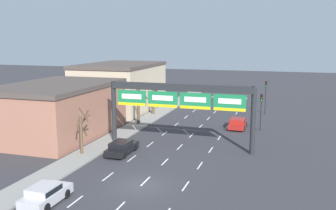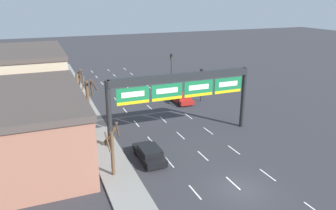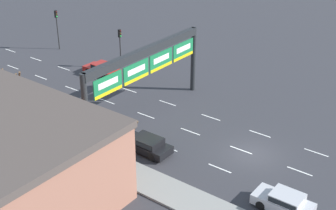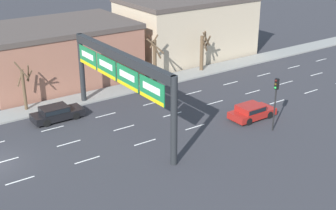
# 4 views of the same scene
# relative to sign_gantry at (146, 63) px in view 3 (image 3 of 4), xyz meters

# --- Properties ---
(ground_plane) EXTENTS (220.00, 220.00, 0.00)m
(ground_plane) POSITION_rel_sign_gantry_xyz_m (0.00, -10.80, -5.26)
(ground_plane) COLOR #333338
(sidewalk_left) EXTENTS (2.80, 110.00, 0.15)m
(sidewalk_left) POSITION_rel_sign_gantry_xyz_m (-8.00, -10.80, -5.18)
(sidewalk_left) COLOR gray
(sidewalk_left) RESTS_ON ground_plane
(lane_dashes) EXTENTS (6.72, 67.00, 0.01)m
(lane_dashes) POSITION_rel_sign_gantry_xyz_m (-0.00, 2.70, -5.25)
(lane_dashes) COLOR white
(lane_dashes) RESTS_ON ground_plane
(sign_gantry) EXTENTS (15.29, 0.70, 6.66)m
(sign_gantry) POSITION_rel_sign_gantry_xyz_m (0.00, 0.00, 0.00)
(sign_gantry) COLOR #232628
(sign_gantry) RESTS_ON ground_plane
(car_black) EXTENTS (1.85, 4.45, 1.30)m
(car_black) POSITION_rel_sign_gantry_xyz_m (-4.79, -3.78, -4.55)
(car_black) COLOR black
(car_black) RESTS_ON ground_plane
(car_silver) EXTENTS (1.83, 3.95, 1.38)m
(car_silver) POSITION_rel_sign_gantry_xyz_m (-4.99, -15.76, -4.52)
(car_silver) COLOR #B7B7BC
(car_silver) RESTS_ON ground_plane
(car_red) EXTENTS (1.97, 4.20, 1.30)m
(car_red) POSITION_rel_sign_gantry_xyz_m (4.73, 10.36, -4.55)
(car_red) COLOR maroon
(car_red) RESTS_ON ground_plane
(traffic_light_near_gantry) EXTENTS (0.30, 0.35, 4.55)m
(traffic_light_near_gantry) POSITION_rel_sign_gantry_xyz_m (7.51, 10.09, -2.00)
(traffic_light_near_gantry) COLOR black
(traffic_light_near_gantry) RESTS_ON ground_plane
(traffic_light_mid_block) EXTENTS (0.30, 0.35, 5.01)m
(traffic_light_mid_block) POSITION_rel_sign_gantry_xyz_m (7.47, 20.66, -1.70)
(traffic_light_mid_block) COLOR black
(traffic_light_mid_block) RESTS_ON ground_plane
(tree_bare_closest) EXTENTS (1.48, 1.49, 4.72)m
(tree_bare_closest) POSITION_rel_sign_gantry_xyz_m (-8.35, -5.18, -2.82)
(tree_bare_closest) COLOR brown
(tree_bare_closest) RESTS_ON sidewalk_left
(tree_bare_second) EXTENTS (1.90, 1.88, 5.02)m
(tree_bare_second) POSITION_rel_sign_gantry_xyz_m (-7.99, 8.65, -2.48)
(tree_bare_second) COLOR brown
(tree_bare_second) RESTS_ON sidewalk_left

